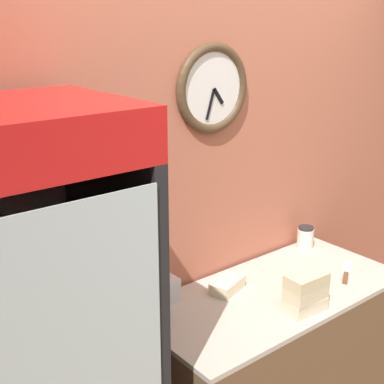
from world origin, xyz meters
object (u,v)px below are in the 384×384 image
Objects in this scene: napkin_dispenser at (167,290)px; sandwich_flat_left at (227,285)px; beverage_cooler at (32,346)px; sandwich_stack_middle at (306,293)px; sandwich_stack_bottom at (305,305)px; sandwich_stack_top at (307,280)px; chefs_knife at (346,274)px; condiment_jar at (305,237)px.

sandwich_flat_left is at bearing -20.53° from napkin_dispenser.
sandwich_stack_middle is at bearing -11.51° from beverage_cooler.
sandwich_stack_bottom reaches higher than sandwich_flat_left.
beverage_cooler is 1.27m from sandwich_stack_top.
sandwich_stack_bottom is at bearing 180.00° from sandwich_stack_top.
napkin_dispenser is at bearing 133.17° from sandwich_stack_middle.
sandwich_stack_middle is at bearing -46.83° from napkin_dispenser.
sandwich_stack_middle reaches higher than chefs_knife.
sandwich_stack_top is (1.24, -0.25, -0.04)m from beverage_cooler.
sandwich_stack_bottom is at bearing -11.51° from beverage_cooler.
beverage_cooler reaches higher than sandwich_stack_bottom.
condiment_jar is at bearing 8.29° from sandwich_flat_left.
sandwich_stack_top is 1.72× the size of napkin_dispenser.
napkin_dispenser reaches higher than sandwich_flat_left.
sandwich_flat_left is at bearing 112.76° from sandwich_stack_middle.
sandwich_stack_bottom is 1.02× the size of sandwich_stack_middle.
sandwich_stack_middle is at bearing -67.24° from sandwich_flat_left.
beverage_cooler is at bearing 168.49° from sandwich_stack_bottom.
condiment_jar reaches higher than sandwich_stack_middle.
sandwich_flat_left is 0.32m from napkin_dispenser.
condiment_jar is (0.12, 0.39, 0.06)m from chefs_knife.
sandwich_stack_top is 0.43m from sandwich_flat_left.
sandwich_stack_bottom is 0.13m from sandwich_stack_top.
napkin_dispenser is at bearing 133.17° from sandwich_stack_top.
sandwich_stack_top is 0.50m from chefs_knife.
sandwich_stack_middle reaches higher than sandwich_stack_bottom.
sandwich_stack_top reaches higher than sandwich_stack_bottom.
sandwich_flat_left is (-0.16, 0.38, -0.13)m from sandwich_stack_top.
beverage_cooler reaches higher than sandwich_flat_left.
sandwich_stack_middle is at bearing 0.00° from sandwich_stack_bottom.
chefs_knife is at bearing -106.99° from condiment_jar.
sandwich_stack_middle is 0.96× the size of sandwich_flat_left.
beverage_cooler is 1.10m from sandwich_flat_left.
condiment_jar is (0.58, 0.48, 0.03)m from sandwich_stack_bottom.
chefs_knife is at bearing -23.04° from napkin_dispenser.
sandwich_stack_top reaches higher than chefs_knife.
sandwich_flat_left is 1.78× the size of napkin_dispenser.
sandwich_stack_middle is 0.75× the size of chefs_knife.
condiment_jar reaches higher than sandwich_flat_left.
beverage_cooler is 0.83m from napkin_dispenser.
sandwich_flat_left is at bearing 112.76° from sandwich_stack_bottom.
sandwich_stack_bottom is at bearing -140.21° from condiment_jar.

